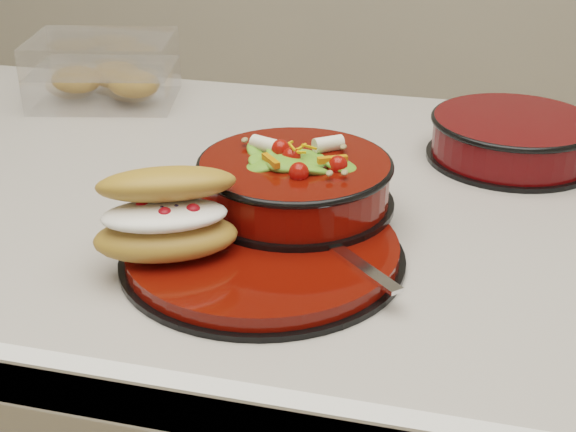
% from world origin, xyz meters
% --- Properties ---
extents(dinner_plate, '(0.27, 0.27, 0.02)m').
position_xyz_m(dinner_plate, '(0.05, -0.17, 0.91)').
color(dinner_plate, black).
rests_on(dinner_plate, island_counter).
extents(salad_bowl, '(0.20, 0.20, 0.09)m').
position_xyz_m(salad_bowl, '(0.06, -0.08, 0.95)').
color(salad_bowl, black).
rests_on(salad_bowl, dinner_plate).
extents(croissant, '(0.15, 0.13, 0.08)m').
position_xyz_m(croissant, '(-0.03, -0.20, 0.96)').
color(croissant, '#A66D33').
rests_on(croissant, dinner_plate).
extents(fork, '(0.14, 0.14, 0.00)m').
position_xyz_m(fork, '(0.12, -0.16, 0.92)').
color(fork, silver).
rests_on(fork, dinner_plate).
extents(pastry_box, '(0.23, 0.19, 0.09)m').
position_xyz_m(pastry_box, '(-0.31, 0.24, 0.94)').
color(pastry_box, white).
rests_on(pastry_box, island_counter).
extents(extra_bowl, '(0.21, 0.21, 0.05)m').
position_xyz_m(extra_bowl, '(0.28, 0.15, 0.93)').
color(extra_bowl, black).
rests_on(extra_bowl, island_counter).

